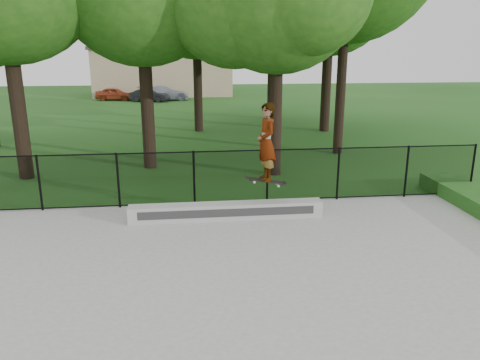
# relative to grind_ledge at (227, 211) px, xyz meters

# --- Properties ---
(ground) EXTENTS (100.00, 100.00, 0.00)m
(ground) POSITION_rel_grind_ledge_xyz_m (-0.77, -4.70, -0.26)
(ground) COLOR #1C4F16
(ground) RESTS_ON ground
(concrete_slab) EXTENTS (14.00, 12.00, 0.06)m
(concrete_slab) POSITION_rel_grind_ledge_xyz_m (-0.77, -4.70, -0.23)
(concrete_slab) COLOR gray
(concrete_slab) RESTS_ON ground
(grind_ledge) EXTENTS (4.82, 0.40, 0.41)m
(grind_ledge) POSITION_rel_grind_ledge_xyz_m (0.00, 0.00, 0.00)
(grind_ledge) COLOR #A9A9A4
(grind_ledge) RESTS_ON concrete_slab
(car_a) EXTENTS (3.20, 1.73, 1.04)m
(car_a) POSITION_rel_grind_ledge_xyz_m (-6.67, 28.87, 0.26)
(car_a) COLOR #9F381D
(car_a) RESTS_ON ground
(car_b) EXTENTS (3.00, 1.88, 1.02)m
(car_b) POSITION_rel_grind_ledge_xyz_m (-3.76, 27.52, 0.25)
(car_b) COLOR black
(car_b) RESTS_ON ground
(car_c) EXTENTS (4.03, 2.47, 1.18)m
(car_c) POSITION_rel_grind_ledge_xyz_m (-2.66, 28.22, 0.33)
(car_c) COLOR #989BAD
(car_c) RESTS_ON ground
(skater_airborne) EXTENTS (0.83, 0.76, 2.05)m
(skater_airborne) POSITION_rel_grind_ledge_xyz_m (0.98, -0.03, 1.70)
(skater_airborne) COLOR black
(skater_airborne) RESTS_ON ground
(chainlink_fence) EXTENTS (16.06, 0.06, 1.50)m
(chainlink_fence) POSITION_rel_grind_ledge_xyz_m (-0.77, 1.20, 0.55)
(chainlink_fence) COLOR black
(chainlink_fence) RESTS_ON concrete_slab
(distant_building) EXTENTS (12.40, 6.40, 4.30)m
(distant_building) POSITION_rel_grind_ledge_xyz_m (-2.77, 33.30, 1.90)
(distant_building) COLOR #C5A98A
(distant_building) RESTS_ON ground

